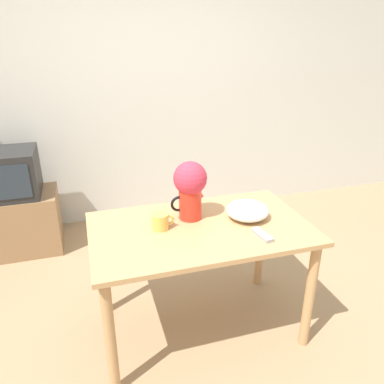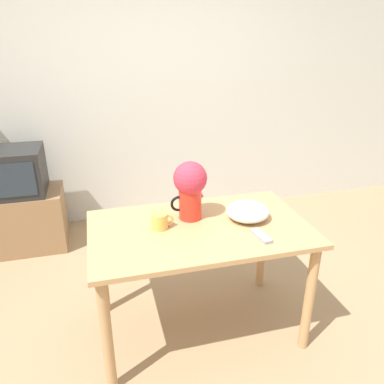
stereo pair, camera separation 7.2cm
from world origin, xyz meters
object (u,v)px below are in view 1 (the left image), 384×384
(tv_set, at_px, (13,173))
(flower_vase, at_px, (190,186))
(white_bowl, at_px, (247,210))
(coffee_mug, at_px, (161,221))

(tv_set, bearing_deg, flower_vase, -47.08)
(white_bowl, bearing_deg, flower_vase, 163.06)
(coffee_mug, height_order, tv_set, tv_set)
(coffee_mug, relative_size, tv_set, 0.30)
(white_bowl, bearing_deg, coffee_mug, 178.00)
(tv_set, bearing_deg, white_bowl, -42.12)
(flower_vase, distance_m, tv_set, 1.77)
(tv_set, bearing_deg, coffee_mug, -54.16)
(white_bowl, xyz_separation_m, tv_set, (-1.54, 1.39, -0.08))
(flower_vase, xyz_separation_m, tv_set, (-1.20, 1.28, -0.25))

